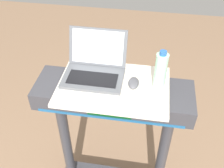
{
  "coord_description": "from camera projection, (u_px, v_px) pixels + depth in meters",
  "views": [
    {
      "loc": [
        0.17,
        -0.41,
        2.11
      ],
      "look_at": [
        0.0,
        0.65,
        1.18
      ],
      "focal_mm": 43.21,
      "sensor_mm": 36.0,
      "label": 1
    }
  ],
  "objects": [
    {
      "name": "computer_mouse",
      "position": [
        134.0,
        83.0,
        1.48
      ],
      "size": [
        0.06,
        0.1,
        0.03
      ],
      "primitive_type": "ellipsoid",
      "rotation": [
        0.0,
        0.0,
        0.01
      ],
      "color": "#4C4C51",
      "rests_on": "desk_board"
    },
    {
      "name": "desk_board",
      "position": [
        113.0,
        86.0,
        1.5
      ],
      "size": [
        0.61,
        0.42,
        0.02
      ],
      "primitive_type": "cube",
      "color": "beige",
      "rests_on": "treadmill_base"
    },
    {
      "name": "laptop",
      "position": [
        95.0,
        68.0,
        1.53
      ],
      "size": [
        0.34,
        0.3,
        0.23
      ],
      "rotation": [
        0.0,
        0.0,
        0.04
      ],
      "color": "#515459",
      "rests_on": "desk_board"
    },
    {
      "name": "water_bottle",
      "position": [
        161.0,
        71.0,
        1.41
      ],
      "size": [
        0.07,
        0.07,
        0.23
      ],
      "color": "#9EDBB2",
      "rests_on": "desk_board"
    }
  ]
}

